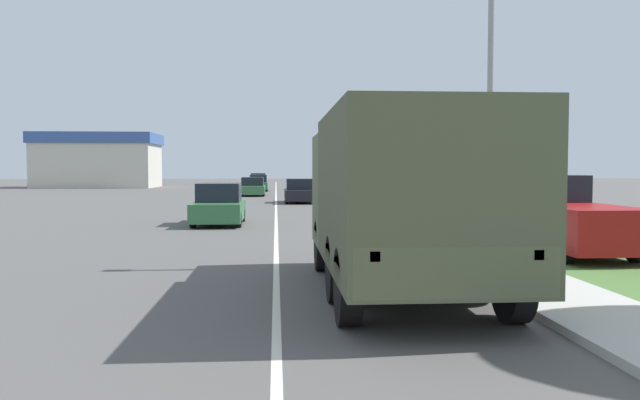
{
  "coord_description": "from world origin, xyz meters",
  "views": [
    {
      "loc": [
        0.0,
        -0.22,
        2.1
      ],
      "look_at": [
        0.83,
        11.52,
        1.51
      ],
      "focal_mm": 35.0,
      "sensor_mm": 36.0,
      "label": 1
    }
  ],
  "objects_px": {
    "car_third_ahead": "(253,187)",
    "car_fourth_ahead": "(258,184)",
    "pickup_truck": "(561,216)",
    "car_second_ahead": "(300,192)",
    "military_truck": "(400,194)",
    "car_nearest_ahead": "(219,206)",
    "lamp_post": "(482,59)",
    "car_farthest_ahead": "(258,181)"
  },
  "relations": [
    {
      "from": "car_farthest_ahead",
      "to": "lamp_post",
      "type": "xyz_separation_m",
      "value": [
        6.47,
        -54.17,
        3.79
      ]
    },
    {
      "from": "military_truck",
      "to": "car_third_ahead",
      "type": "distance_m",
      "value": 38.22
    },
    {
      "from": "car_farthest_ahead",
      "to": "lamp_post",
      "type": "height_order",
      "value": "lamp_post"
    },
    {
      "from": "car_third_ahead",
      "to": "lamp_post",
      "type": "height_order",
      "value": "lamp_post"
    },
    {
      "from": "car_third_ahead",
      "to": "pickup_truck",
      "type": "height_order",
      "value": "pickup_truck"
    },
    {
      "from": "car_second_ahead",
      "to": "military_truck",
      "type": "bearing_deg",
      "value": -88.75
    },
    {
      "from": "car_nearest_ahead",
      "to": "lamp_post",
      "type": "xyz_separation_m",
      "value": [
        6.69,
        -10.03,
        3.82
      ]
    },
    {
      "from": "car_fourth_ahead",
      "to": "car_farthest_ahead",
      "type": "distance_m",
      "value": 9.01
    },
    {
      "from": "car_nearest_ahead",
      "to": "car_second_ahead",
      "type": "xyz_separation_m",
      "value": [
        3.61,
        14.85,
        -0.03
      ]
    },
    {
      "from": "car_nearest_ahead",
      "to": "lamp_post",
      "type": "bearing_deg",
      "value": -56.28
    },
    {
      "from": "military_truck",
      "to": "car_nearest_ahead",
      "type": "xyz_separation_m",
      "value": [
        -4.23,
        13.32,
        -0.98
      ]
    },
    {
      "from": "pickup_truck",
      "to": "car_farthest_ahead",
      "type": "bearing_deg",
      "value": 99.78
    },
    {
      "from": "military_truck",
      "to": "car_third_ahead",
      "type": "relative_size",
      "value": 1.68
    },
    {
      "from": "car_third_ahead",
      "to": "car_farthest_ahead",
      "type": "bearing_deg",
      "value": 90.34
    },
    {
      "from": "car_third_ahead",
      "to": "car_fourth_ahead",
      "type": "bearing_deg",
      "value": 89.13
    },
    {
      "from": "military_truck",
      "to": "car_nearest_ahead",
      "type": "distance_m",
      "value": 14.01
    },
    {
      "from": "car_nearest_ahead",
      "to": "car_farthest_ahead",
      "type": "height_order",
      "value": "car_farthest_ahead"
    },
    {
      "from": "car_nearest_ahead",
      "to": "car_farthest_ahead",
      "type": "bearing_deg",
      "value": 89.71
    },
    {
      "from": "car_second_ahead",
      "to": "pickup_truck",
      "type": "height_order",
      "value": "pickup_truck"
    },
    {
      "from": "military_truck",
      "to": "car_second_ahead",
      "type": "height_order",
      "value": "military_truck"
    },
    {
      "from": "car_third_ahead",
      "to": "lamp_post",
      "type": "xyz_separation_m",
      "value": [
        6.35,
        -34.72,
        3.86
      ]
    },
    {
      "from": "car_farthest_ahead",
      "to": "lamp_post",
      "type": "bearing_deg",
      "value": -83.19
    },
    {
      "from": "car_nearest_ahead",
      "to": "car_fourth_ahead",
      "type": "relative_size",
      "value": 0.83
    },
    {
      "from": "car_nearest_ahead",
      "to": "pickup_truck",
      "type": "distance_m",
      "value": 12.57
    },
    {
      "from": "pickup_truck",
      "to": "car_second_ahead",
      "type": "bearing_deg",
      "value": 103.71
    },
    {
      "from": "car_second_ahead",
      "to": "car_fourth_ahead",
      "type": "bearing_deg",
      "value": 98.71
    },
    {
      "from": "military_truck",
      "to": "car_second_ahead",
      "type": "bearing_deg",
      "value": 91.25
    },
    {
      "from": "car_nearest_ahead",
      "to": "car_second_ahead",
      "type": "bearing_deg",
      "value": 76.34
    },
    {
      "from": "pickup_truck",
      "to": "car_fourth_ahead",
      "type": "bearing_deg",
      "value": 101.41
    },
    {
      "from": "car_nearest_ahead",
      "to": "car_fourth_ahead",
      "type": "height_order",
      "value": "car_nearest_ahead"
    },
    {
      "from": "car_fourth_ahead",
      "to": "pickup_truck",
      "type": "xyz_separation_m",
      "value": [
        8.8,
        -43.6,
        0.21
      ]
    },
    {
      "from": "military_truck",
      "to": "car_farthest_ahead",
      "type": "height_order",
      "value": "military_truck"
    },
    {
      "from": "lamp_post",
      "to": "pickup_truck",
      "type": "bearing_deg",
      "value": 31.12
    },
    {
      "from": "car_fourth_ahead",
      "to": "lamp_post",
      "type": "xyz_separation_m",
      "value": [
        6.19,
        -45.17,
        3.83
      ]
    },
    {
      "from": "car_second_ahead",
      "to": "car_farthest_ahead",
      "type": "bearing_deg",
      "value": 96.59
    },
    {
      "from": "car_fourth_ahead",
      "to": "lamp_post",
      "type": "height_order",
      "value": "lamp_post"
    },
    {
      "from": "military_truck",
      "to": "car_nearest_ahead",
      "type": "relative_size",
      "value": 1.68
    },
    {
      "from": "lamp_post",
      "to": "car_third_ahead",
      "type": "bearing_deg",
      "value": 100.37
    },
    {
      "from": "lamp_post",
      "to": "military_truck",
      "type": "bearing_deg",
      "value": -126.84
    },
    {
      "from": "lamp_post",
      "to": "car_second_ahead",
      "type": "bearing_deg",
      "value": 97.07
    },
    {
      "from": "car_third_ahead",
      "to": "car_farthest_ahead",
      "type": "xyz_separation_m",
      "value": [
        -0.12,
        19.45,
        0.07
      ]
    },
    {
      "from": "car_farthest_ahead",
      "to": "car_third_ahead",
      "type": "bearing_deg",
      "value": -89.66
    }
  ]
}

